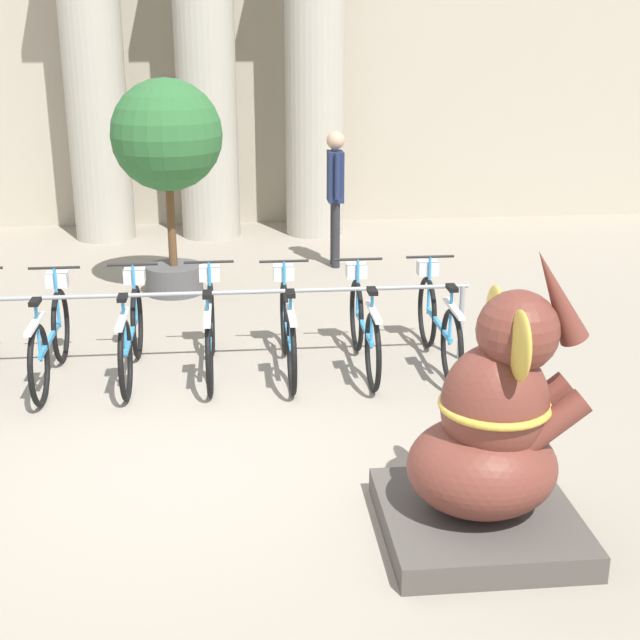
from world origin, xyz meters
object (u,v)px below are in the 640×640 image
bicycle_3 (210,330)px  bicycle_4 (288,329)px  bicycle_5 (364,326)px  bicycle_6 (438,323)px  bicycle_1 (51,337)px  elephant_statue (491,443)px  person_pedestrian (335,185)px  bicycle_2 (131,333)px  potted_tree (167,146)px

bicycle_3 → bicycle_4: 0.73m
bicycle_5 → bicycle_6: (0.73, 0.03, 0.00)m
bicycle_1 → bicycle_5: (2.91, 0.03, 0.00)m
bicycle_5 → bicycle_6: 0.73m
bicycle_1 → bicycle_3: (1.45, 0.07, 0.00)m
bicycle_4 → elephant_statue: (1.09, -2.99, 0.23)m
bicycle_3 → person_pedestrian: bearing=66.5°
bicycle_2 → bicycle_1: bearing=-176.2°
bicycle_2 → elephant_statue: (2.54, -3.01, 0.23)m
bicycle_4 → bicycle_1: bearing=-179.2°
bicycle_3 → elephant_statue: bearing=-59.1°
bicycle_2 → elephant_statue: elephant_statue is taller
bicycle_4 → potted_tree: 3.26m
person_pedestrian → bicycle_6: bearing=-81.4°
elephant_statue → bicycle_2: bearing=130.2°
bicycle_5 → bicycle_6: size_ratio=1.00×
bicycle_3 → bicycle_6: same height
bicycle_2 → bicycle_3: size_ratio=1.00×
potted_tree → bicycle_4: bearing=-65.7°
bicycle_6 → potted_tree: (-2.67, 2.67, 1.37)m
bicycle_1 → elephant_statue: size_ratio=0.92×
bicycle_5 → potted_tree: potted_tree is taller
bicycle_1 → person_pedestrian: (3.07, 3.79, 0.69)m
bicycle_1 → person_pedestrian: person_pedestrian is taller
bicycle_2 → potted_tree: 3.02m
bicycle_3 → elephant_statue: (1.82, -3.04, 0.23)m
bicycle_6 → potted_tree: size_ratio=0.69×
person_pedestrian → elephant_statue: bearing=-88.3°
elephant_statue → bicycle_1: bearing=137.8°
bicycle_6 → potted_tree: 4.02m
bicycle_3 → bicycle_5: size_ratio=1.00×
elephant_statue → bicycle_4: bearing=110.0°
potted_tree → bicycle_5: bearing=-54.2°
bicycle_4 → bicycle_6: size_ratio=1.00×
bicycle_3 → potted_tree: (-0.49, 2.65, 1.37)m
bicycle_6 → person_pedestrian: bearing=98.6°
bicycle_4 → elephant_statue: 3.20m
bicycle_5 → bicycle_3: bearing=178.4°
bicycle_2 → person_pedestrian: person_pedestrian is taller
bicycle_6 → bicycle_2: bearing=-179.8°
bicycle_3 → bicycle_6: 2.18m
bicycle_4 → person_pedestrian: 3.92m
bicycle_2 → bicycle_6: same height
elephant_statue → person_pedestrian: elephant_statue is taller
bicycle_1 → person_pedestrian: size_ratio=0.98×
bicycle_3 → bicycle_6: size_ratio=1.00×
bicycle_3 → potted_tree: size_ratio=0.69×
bicycle_3 → person_pedestrian: size_ratio=0.98×
bicycle_1 → elephant_statue: elephant_statue is taller
bicycle_5 → elephant_statue: size_ratio=0.92×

